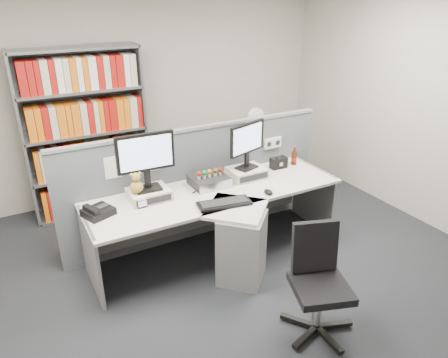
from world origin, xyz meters
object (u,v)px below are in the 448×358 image
monitor_left (146,157)px  cola_bottle (294,158)px  speaker (279,163)px  filing_cabinet (253,165)px  keyboard (224,203)px  desk_phone (98,212)px  mouse (268,192)px  shelving_unit (86,136)px  desktop_pc (209,181)px  desk (227,224)px  desk_calendar (142,203)px  desk_fan (255,120)px  office_chair (318,278)px  monitor_right (247,142)px

monitor_left → cola_bottle: bearing=1.4°
speaker → filing_cabinet: (0.30, 0.97, -0.43)m
keyboard → desk_phone: 1.15m
monitor_left → cola_bottle: size_ratio=2.61×
mouse → shelving_unit: size_ratio=0.06×
speaker → desktop_pc: bearing=-177.6°
desk → desk_calendar: desk_calendar is taller
keyboard → mouse: size_ratio=4.64×
desktop_pc → mouse: (0.42, -0.47, -0.03)m
keyboard → desk_calendar: size_ratio=4.94×
speaker → desk_fan: (0.30, 0.97, 0.20)m
desk_phone → cola_bottle: (2.28, 0.14, 0.04)m
keyboard → desk_phone: size_ratio=1.74×
desk_calendar → speaker: size_ratio=0.57×
office_chair → desk: bearing=100.5°
desk_calendar → office_chair: bearing=-54.8°
desk_fan → filing_cabinet: bearing=90.0°
shelving_unit → monitor_right: bearing=-47.2°
desk_phone → shelving_unit: shelving_unit is taller
mouse → desk_phone: bearing=167.0°
desk_fan → office_chair: 2.75m
cola_bottle → monitor_right: bearing=-176.4°
monitor_right → desk_phone: size_ratio=1.64×
desk → desktop_pc: 0.50m
desk_phone → office_chair: (1.36, -1.41, -0.28)m
cola_bottle → desk_fan: (0.08, 0.97, 0.19)m
desktop_pc → keyboard: size_ratio=0.69×
desktop_pc → mouse: bearing=-47.9°
desk_phone → cola_bottle: size_ratio=1.42×
desk_phone → shelving_unit: 1.60m
keyboard → cola_bottle: cola_bottle is taller
keyboard → speaker: (0.97, 0.50, 0.05)m
keyboard → filing_cabinet: size_ratio=0.75×
speaker → office_chair: bearing=-114.3°
monitor_right → desk: bearing=-139.8°
keyboard → monitor_right: bearing=41.1°
monitor_left → desk_fan: (1.84, 1.02, -0.17)m
filing_cabinet → desk_phone: bearing=-154.7°
cola_bottle → monitor_left: bearing=-178.6°
desk → speaker: size_ratio=13.93×
mouse → desk_phone: size_ratio=0.37×
mouse → shelving_unit: (-1.33, 1.93, 0.23)m
shelving_unit → speaker: bearing=-38.3°
desk_calendar → desk_fan: size_ratio=0.23×
keyboard → filing_cabinet: bearing=49.3°
monitor_left → desk_calendar: bearing=-131.0°
mouse → desk_phone: 1.63m
mouse → cola_bottle: size_ratio=0.53×
desktop_pc → office_chair: 1.55m
cola_bottle → desk_fan: 0.99m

